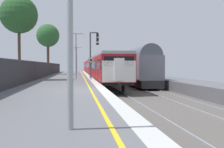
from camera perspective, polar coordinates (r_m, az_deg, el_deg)
ground at (r=16.79m, az=5.72°, el=-5.34°), size 17.40×110.00×1.21m
commuter_train_at_platform at (r=50.00m, az=-3.67°, el=1.55°), size 2.83×58.91×3.81m
freight_train_adjacent_track at (r=51.62m, az=0.68°, el=1.84°), size 2.60×52.42×4.62m
signal_gantry at (r=31.47m, az=-4.20°, el=5.23°), size 1.10×0.24×5.41m
speed_limit_sign at (r=27.75m, az=-4.51°, el=1.88°), size 0.59×0.08×2.37m
platform_lamp_mid at (r=30.34m, az=-7.71°, el=4.81°), size 2.00×0.20×5.16m
platform_lamp_far at (r=54.45m, az=-7.57°, el=3.53°), size 2.00×0.20×5.28m
platform_back_fence at (r=16.79m, az=-22.24°, el=0.04°), size 0.07×99.00×1.92m
background_tree_left at (r=29.15m, az=-19.30°, el=11.60°), size 3.79×3.79×8.55m
background_tree_centre at (r=47.22m, az=-13.66°, el=7.86°), size 3.89×3.89×8.58m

